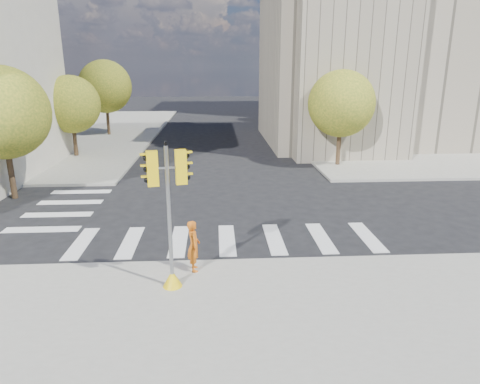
# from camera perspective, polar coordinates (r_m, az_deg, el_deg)

# --- Properties ---
(ground) EXTENTS (160.00, 160.00, 0.00)m
(ground) POSITION_cam_1_polar(r_m,az_deg,el_deg) (18.11, -1.62, -3.96)
(ground) COLOR black
(ground) RESTS_ON ground
(sidewalk_far_right) EXTENTS (28.00, 40.00, 0.15)m
(sidewalk_far_right) POSITION_cam_1_polar(r_m,az_deg,el_deg) (48.01, 22.15, 7.72)
(sidewalk_far_right) COLOR gray
(sidewalk_far_right) RESTS_ON ground
(sidewalk_far_left) EXTENTS (28.00, 40.00, 0.15)m
(sidewalk_far_left) POSITION_cam_1_polar(r_m,az_deg,el_deg) (47.61, -27.74, 6.99)
(sidewalk_far_left) COLOR gray
(sidewalk_far_left) RESTS_ON ground
(civic_building) EXTENTS (26.00, 16.00, 19.39)m
(civic_building) POSITION_cam_1_polar(r_m,az_deg,el_deg) (39.52, 21.60, 16.68)
(civic_building) COLOR gray
(civic_building) RESTS_ON ground
(tree_lw_near) EXTENTS (4.40, 4.40, 6.41)m
(tree_lw_near) POSITION_cam_1_polar(r_m,az_deg,el_deg) (23.34, -29.16, 9.20)
(tree_lw_near) COLOR #382616
(tree_lw_near) RESTS_ON ground
(tree_lw_mid) EXTENTS (4.00, 4.00, 5.77)m
(tree_lw_mid) POSITION_cam_1_polar(r_m,az_deg,el_deg) (32.65, -21.60, 10.80)
(tree_lw_mid) COLOR #382616
(tree_lw_mid) RESTS_ON ground
(tree_lw_far) EXTENTS (4.80, 4.80, 6.95)m
(tree_lw_far) POSITION_cam_1_polar(r_m,az_deg,el_deg) (42.22, -17.55, 13.25)
(tree_lw_far) COLOR #382616
(tree_lw_far) RESTS_ON ground
(tree_re_near) EXTENTS (4.20, 4.20, 6.16)m
(tree_re_near) POSITION_cam_1_polar(r_m,az_deg,el_deg) (28.22, 13.36, 11.38)
(tree_re_near) COLOR #382616
(tree_re_near) RESTS_ON ground
(tree_re_mid) EXTENTS (4.60, 4.60, 6.66)m
(tree_re_mid) POSITION_cam_1_polar(r_m,az_deg,el_deg) (39.83, 8.45, 13.40)
(tree_re_mid) COLOR #382616
(tree_re_mid) RESTS_ON ground
(tree_re_far) EXTENTS (4.00, 4.00, 5.88)m
(tree_re_far) POSITION_cam_1_polar(r_m,az_deg,el_deg) (51.65, 5.71, 13.58)
(tree_re_far) COLOR #382616
(tree_re_far) RESTS_ON ground
(lamp_near) EXTENTS (0.35, 0.18, 8.11)m
(lamp_near) POSITION_cam_1_polar(r_m,az_deg,el_deg) (32.16, 12.27, 12.95)
(lamp_near) COLOR black
(lamp_near) RESTS_ON sidewalk_far_right
(lamp_far) EXTENTS (0.35, 0.18, 8.11)m
(lamp_far) POSITION_cam_1_polar(r_m,az_deg,el_deg) (45.80, 7.56, 14.08)
(lamp_far) COLOR black
(lamp_far) RESTS_ON sidewalk_far_right
(traffic_signal) EXTENTS (1.08, 0.56, 4.24)m
(traffic_signal) POSITION_cam_1_polar(r_m,az_deg,el_deg) (12.14, -9.33, -4.87)
(traffic_signal) COLOR #E4BC0C
(traffic_signal) RESTS_ON sidewalk_near
(photographer) EXTENTS (0.48, 0.65, 1.64)m
(photographer) POSITION_cam_1_polar(r_m,az_deg,el_deg) (13.39, -6.20, -7.14)
(photographer) COLOR #D06113
(photographer) RESTS_ON sidewalk_near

